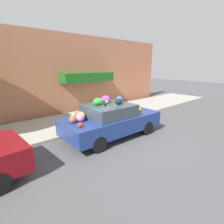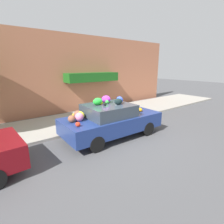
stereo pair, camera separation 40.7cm
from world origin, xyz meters
The scene contains 5 objects.
ground_plane centered at (0.00, 0.00, 0.00)m, with size 60.00×60.00×0.00m, color #4C4C4F.
sidewalk_curb centered at (0.00, 2.70, 0.06)m, with size 24.00×3.20×0.12m.
building_facade centered at (0.11, 4.91, 2.37)m, with size 18.00×1.20×4.76m.
fire_hydrant centered at (-0.68, 1.70, 0.46)m, with size 0.20×0.20×0.70m.
art_car centered at (-0.04, 0.02, 0.74)m, with size 4.16×1.95×1.68m.
Camera 1 is at (-4.56, -5.19, 2.88)m, focal length 28.00 mm.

